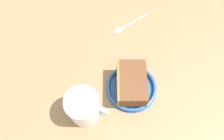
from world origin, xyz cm
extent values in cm
cube|color=#936D47|center=(0.00, 0.00, -1.95)|extent=(159.39, 159.39, 3.90)
cylinder|color=#26599E|center=(-4.08, -5.67, 0.40)|extent=(14.70, 14.70, 0.80)
torus|color=#26599E|center=(-4.08, -5.67, 1.28)|extent=(14.46, 14.46, 0.94)
cube|color=#9E662D|center=(-4.08, -5.67, 1.10)|extent=(13.90, 13.26, 0.60)
cube|color=brown|center=(-4.08, -5.67, 4.26)|extent=(13.90, 13.26, 5.70)
cube|color=#9E662D|center=(-6.60, -2.59, 4.26)|extent=(9.61, 8.02, 5.70)
cylinder|color=white|center=(-17.70, 0.37, 5.13)|extent=(8.58, 8.58, 10.27)
cylinder|color=black|center=(-17.70, 0.37, 8.94)|extent=(7.55, 7.55, 0.40)
torus|color=white|center=(-15.85, -3.50, 5.13)|extent=(3.45, 5.57, 5.64)
ellipsoid|color=silver|center=(9.64, 10.18, 0.40)|extent=(3.45, 2.77, 0.80)
cylinder|color=silver|center=(16.26, 8.22, 0.25)|extent=(10.50, 3.56, 0.50)
camera|label=1|loc=(-24.57, -15.04, 59.47)|focal=34.42mm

